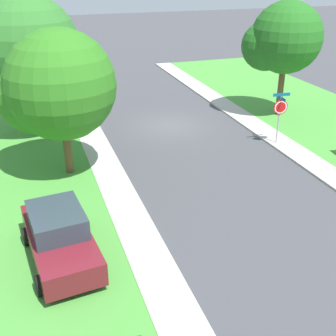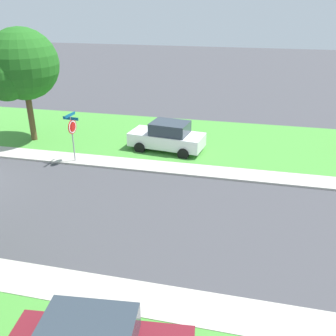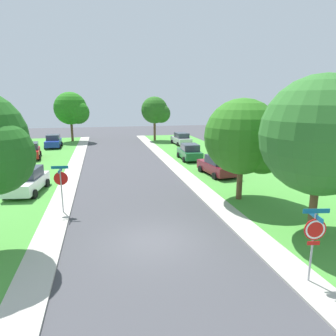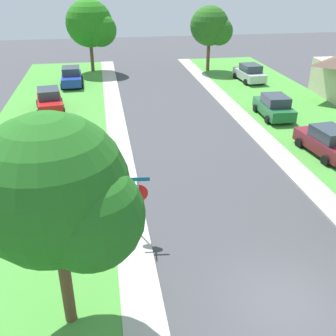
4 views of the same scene
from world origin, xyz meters
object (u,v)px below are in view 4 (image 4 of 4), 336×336
tree_sidewalk_near (212,27)px  tree_sidewalk_mid (92,25)px  car_green_near_corner (274,107)px  car_blue_driveway_right (72,77)px  stop_sign_far_corner (139,197)px  car_white_far_down_street (74,173)px  car_red_across_road (49,100)px  tree_corner_large (62,197)px  car_silver_kerbside_mid (250,73)px  car_maroon_behind_trees (327,142)px

tree_sidewalk_near → tree_sidewalk_mid: (-12.42, 1.71, 0.27)m
car_green_near_corner → tree_sidewalk_mid: 22.20m
car_blue_driveway_right → tree_sidewalk_mid: 7.15m
stop_sign_far_corner → tree_sidewalk_mid: bearing=93.2°
car_white_far_down_street → car_red_across_road: (-2.42, 12.98, 0.00)m
tree_corner_large → tree_sidewalk_mid: (0.66, 34.83, 0.27)m
car_green_near_corner → tree_sidewalk_near: 16.23m
car_red_across_road → stop_sign_far_corner: bearing=-73.3°
car_green_near_corner → car_silver_kerbside_mid: bearing=79.5°
car_blue_driveway_right → car_white_far_down_street: same height
car_green_near_corner → tree_corner_large: bearing=-128.4°
car_white_far_down_street → car_green_near_corner: bearing=31.2°
car_blue_driveway_right → car_green_near_corner: bearing=-38.1°
car_white_far_down_street → tree_sidewalk_near: (13.54, 24.36, 3.72)m
stop_sign_far_corner → car_red_across_road: 18.31m
car_silver_kerbside_mid → tree_sidewalk_near: 6.89m
car_blue_driveway_right → car_silver_kerbside_mid: bearing=-4.6°
car_silver_kerbside_mid → car_maroon_behind_trees: 17.57m
stop_sign_far_corner → car_silver_kerbside_mid: size_ratio=0.63×
car_green_near_corner → tree_corner_large: tree_corner_large is taller
car_blue_driveway_right → stop_sign_far_corner: bearing=-81.1°
car_maroon_behind_trees → car_green_near_corner: bearing=93.2°
tree_sidewalk_near → car_silver_kerbside_mid: bearing=-63.2°
stop_sign_far_corner → car_red_across_road: size_ratio=0.61×
car_maroon_behind_trees → stop_sign_far_corner: bearing=-152.1°
car_red_across_road → car_silver_kerbside_mid: bearing=18.5°
car_silver_kerbside_mid → car_red_across_road: size_ratio=0.98×
car_maroon_behind_trees → tree_sidewalk_near: tree_sidewalk_near is taller
stop_sign_far_corner → car_silver_kerbside_mid: 27.23m
car_silver_kerbside_mid → car_green_near_corner: bearing=-100.5°
car_maroon_behind_trees → car_white_far_down_street: (-14.58, -1.69, 0.00)m
car_white_far_down_street → tree_corner_large: 9.53m
car_red_across_road → tree_corner_large: size_ratio=0.66×
car_silver_kerbside_mid → tree_sidewalk_near: size_ratio=0.65×
tree_sidewalk_mid → car_green_near_corner: bearing=-53.2°
car_blue_driveway_right → car_green_near_corner: same height
car_red_across_road → tree_sidewalk_near: tree_sidewalk_near is taller
car_silver_kerbside_mid → stop_sign_far_corner: bearing=-119.3°
car_silver_kerbside_mid → tree_sidewalk_mid: (-15.03, 6.88, 3.99)m
tree_sidewalk_mid → car_blue_driveway_right: bearing=-112.1°
car_white_far_down_street → tree_sidewalk_near: tree_sidewalk_near is taller
car_maroon_behind_trees → car_white_far_down_street: bearing=-173.4°
car_blue_driveway_right → car_red_across_road: size_ratio=0.97×
car_red_across_road → tree_sidewalk_mid: (3.54, 13.09, 3.99)m
car_maroon_behind_trees → car_white_far_down_street: 14.67m
car_blue_driveway_right → car_red_across_road: (-1.31, -7.59, 0.00)m
car_blue_driveway_right → tree_corner_large: size_ratio=0.64×
car_white_far_down_street → tree_sidewalk_near: bearing=60.9°
car_blue_driveway_right → car_white_far_down_street: (1.11, -20.57, 0.00)m
stop_sign_far_corner → car_green_near_corner: size_ratio=0.64×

